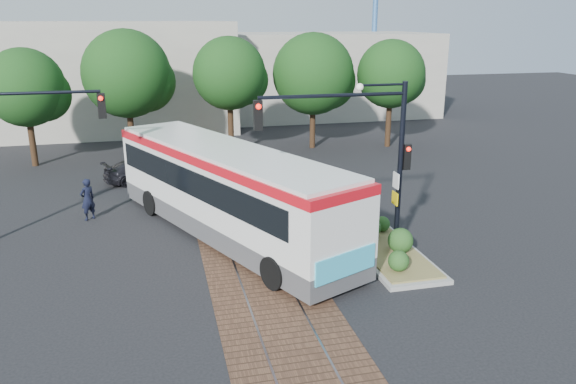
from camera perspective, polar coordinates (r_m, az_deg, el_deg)
The scene contains 10 objects.
ground at distance 20.25m, azimuth -3.54°, elevation -6.72°, with size 120.00×120.00×0.00m, color black.
trackbed at distance 23.92m, azimuth -5.24°, elevation -2.90°, with size 3.60×40.00×0.02m.
tree_row at distance 35.10m, azimuth -6.56°, elevation 11.63°, with size 26.40×5.60×7.67m.
warehouses at distance 47.27m, azimuth -10.60°, elevation 11.62°, with size 40.00×13.00×8.00m.
city_bus at distance 21.72m, azimuth -6.26°, elevation 0.44°, with size 8.02×13.19×3.54m.
traffic_island at distance 20.65m, azimuth 10.25°, elevation -5.50°, with size 2.20×5.20×1.13m.
signal_pole_main at distance 19.22m, azimuth 8.12°, elevation 4.88°, with size 5.49×0.46×6.00m.
signal_pole_left at distance 23.26m, azimuth -26.42°, elevation 4.66°, with size 4.99×0.34×6.00m.
officer at distance 25.15m, azimuth -19.69°, elevation -0.70°, with size 0.66×0.43×1.80m, color black.
parked_car at distance 30.43m, azimuth -14.49°, elevation 2.17°, with size 1.65×4.05×1.18m, color black.
Camera 1 is at (-3.14, -18.24, 8.21)m, focal length 35.00 mm.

